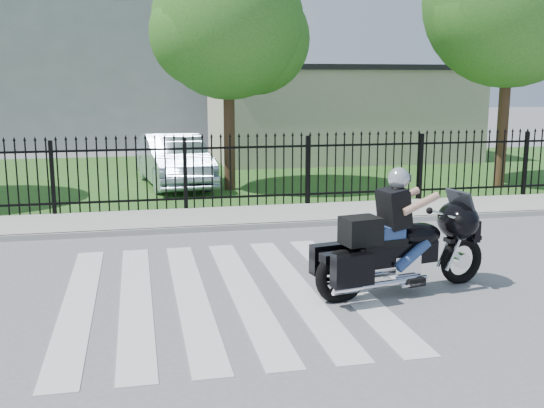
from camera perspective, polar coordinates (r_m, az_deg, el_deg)
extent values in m
plane|color=slate|center=(9.60, -4.85, -8.01)|extent=(120.00, 120.00, 0.00)
cube|color=#ADAAA3|center=(14.39, -7.39, -1.37)|extent=(40.00, 2.00, 0.12)
cube|color=#ADAAA3|center=(13.41, -7.03, -2.27)|extent=(40.00, 0.12, 0.12)
cube|color=#28581E|center=(21.27, -8.97, 2.46)|extent=(40.00, 12.00, 0.02)
cube|color=black|center=(15.31, -7.73, 0.47)|extent=(26.00, 0.04, 0.05)
cube|color=black|center=(15.14, -7.85, 4.94)|extent=(26.00, 0.04, 0.05)
cylinder|color=#382316|center=(18.23, -3.87, 7.71)|extent=(0.32, 0.32, 4.16)
sphere|color=#29661D|center=(18.27, -3.98, 15.88)|extent=(4.20, 4.20, 4.20)
cylinder|color=#382316|center=(20.06, 20.07, 8.29)|extent=(0.32, 0.32, 4.80)
cube|color=#B6A997|center=(26.33, 5.94, 7.96)|extent=(10.00, 6.00, 3.50)
cube|color=black|center=(26.30, 6.02, 11.99)|extent=(10.20, 6.20, 0.20)
cube|color=#93959B|center=(35.18, -15.68, 15.31)|extent=(15.00, 10.00, 12.00)
torus|color=black|center=(10.39, 16.61, -4.87)|extent=(0.77, 0.28, 0.76)
torus|color=black|center=(9.21, 6.18, -6.49)|extent=(0.82, 0.31, 0.80)
cube|color=black|center=(9.59, 10.82, -4.42)|extent=(1.45, 0.53, 0.33)
ellipsoid|color=black|center=(9.77, 13.02, -2.69)|extent=(0.75, 0.56, 0.36)
cube|color=black|center=(9.42, 9.75, -3.35)|extent=(0.77, 0.48, 0.11)
cube|color=silver|center=(9.73, 11.59, -5.36)|extent=(0.49, 0.41, 0.33)
ellipsoid|color=black|center=(10.17, 16.33, -1.43)|extent=(0.73, 0.89, 0.59)
cube|color=black|center=(9.19, 7.94, -2.38)|extent=(0.60, 0.51, 0.40)
cube|color=navy|center=(9.46, 10.45, -2.49)|extent=(0.43, 0.39, 0.20)
sphere|color=#B7BBBF|center=(9.38, 11.29, 2.29)|extent=(0.32, 0.32, 0.32)
imported|color=#A9B9D4|center=(19.26, -8.77, 3.93)|extent=(2.22, 4.86, 1.54)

